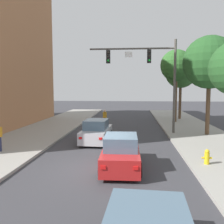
{
  "coord_description": "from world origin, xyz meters",
  "views": [
    {
      "loc": [
        1.32,
        -11.41,
        3.8
      ],
      "look_at": [
        -0.29,
        7.02,
        2.0
      ],
      "focal_mm": 39.79,
      "sensor_mm": 36.0,
      "label": 1
    }
  ],
  "objects_px": {
    "car_following_red": "(121,153)",
    "car_lead_silver": "(97,132)",
    "street_tree_second": "(210,63)",
    "fire_hydrant": "(207,157)",
    "street_tree_third": "(176,66)",
    "street_tree_farthest": "(181,73)",
    "traffic_signal_mast": "(150,68)",
    "pedestrian_crossing_road": "(105,117)"
  },
  "relations": [
    {
      "from": "car_following_red",
      "to": "car_lead_silver",
      "type": "bearing_deg",
      "value": 109.81
    },
    {
      "from": "street_tree_second",
      "to": "car_lead_silver",
      "type": "bearing_deg",
      "value": -161.12
    },
    {
      "from": "street_tree_second",
      "to": "fire_hydrant",
      "type": "bearing_deg",
      "value": -105.97
    },
    {
      "from": "car_lead_silver",
      "to": "car_following_red",
      "type": "bearing_deg",
      "value": -70.19
    },
    {
      "from": "street_tree_third",
      "to": "car_following_red",
      "type": "bearing_deg",
      "value": -107.97
    },
    {
      "from": "fire_hydrant",
      "to": "street_tree_farthest",
      "type": "relative_size",
      "value": 0.1
    },
    {
      "from": "traffic_signal_mast",
      "to": "street_tree_farthest",
      "type": "distance_m",
      "value": 10.4
    },
    {
      "from": "traffic_signal_mast",
      "to": "car_lead_silver",
      "type": "height_order",
      "value": "traffic_signal_mast"
    },
    {
      "from": "pedestrian_crossing_road",
      "to": "street_tree_second",
      "type": "distance_m",
      "value": 10.8
    },
    {
      "from": "traffic_signal_mast",
      "to": "car_following_red",
      "type": "distance_m",
      "value": 10.22
    },
    {
      "from": "traffic_signal_mast",
      "to": "pedestrian_crossing_road",
      "type": "height_order",
      "value": "traffic_signal_mast"
    },
    {
      "from": "pedestrian_crossing_road",
      "to": "traffic_signal_mast",
      "type": "bearing_deg",
      "value": -42.93
    },
    {
      "from": "street_tree_second",
      "to": "car_following_red",
      "type": "bearing_deg",
      "value": -127.21
    },
    {
      "from": "car_following_red",
      "to": "fire_hydrant",
      "type": "height_order",
      "value": "car_following_red"
    },
    {
      "from": "car_following_red",
      "to": "pedestrian_crossing_road",
      "type": "relative_size",
      "value": 2.61
    },
    {
      "from": "street_tree_second",
      "to": "street_tree_farthest",
      "type": "xyz_separation_m",
      "value": [
        -0.32,
        10.01,
        -0.16
      ]
    },
    {
      "from": "street_tree_second",
      "to": "street_tree_farthest",
      "type": "distance_m",
      "value": 10.02
    },
    {
      "from": "street_tree_second",
      "to": "street_tree_third",
      "type": "relative_size",
      "value": 0.99
    },
    {
      "from": "car_following_red",
      "to": "fire_hydrant",
      "type": "xyz_separation_m",
      "value": [
        4.12,
        0.48,
        -0.22
      ]
    },
    {
      "from": "fire_hydrant",
      "to": "street_tree_third",
      "type": "xyz_separation_m",
      "value": [
        0.96,
        15.16,
        5.62
      ]
    },
    {
      "from": "fire_hydrant",
      "to": "street_tree_second",
      "type": "distance_m",
      "value": 9.77
    },
    {
      "from": "traffic_signal_mast",
      "to": "street_tree_third",
      "type": "distance_m",
      "value": 7.49
    },
    {
      "from": "street_tree_second",
      "to": "street_tree_farthest",
      "type": "bearing_deg",
      "value": 91.83
    },
    {
      "from": "car_lead_silver",
      "to": "street_tree_third",
      "type": "relative_size",
      "value": 0.56
    },
    {
      "from": "traffic_signal_mast",
      "to": "car_following_red",
      "type": "xyz_separation_m",
      "value": [
        -1.87,
        -8.91,
        -4.64
      ]
    },
    {
      "from": "car_lead_silver",
      "to": "fire_hydrant",
      "type": "bearing_deg",
      "value": -39.67
    },
    {
      "from": "traffic_signal_mast",
      "to": "pedestrian_crossing_road",
      "type": "bearing_deg",
      "value": 137.07
    },
    {
      "from": "street_tree_second",
      "to": "street_tree_third",
      "type": "bearing_deg",
      "value": 100.31
    },
    {
      "from": "pedestrian_crossing_road",
      "to": "street_tree_third",
      "type": "xyz_separation_m",
      "value": [
        7.33,
        2.89,
        5.21
      ]
    },
    {
      "from": "car_following_red",
      "to": "pedestrian_crossing_road",
      "type": "bearing_deg",
      "value": 100.02
    },
    {
      "from": "traffic_signal_mast",
      "to": "street_tree_third",
      "type": "bearing_deg",
      "value": 64.58
    },
    {
      "from": "pedestrian_crossing_road",
      "to": "street_tree_second",
      "type": "xyz_separation_m",
      "value": [
        8.64,
        -4.33,
        4.83
      ]
    },
    {
      "from": "pedestrian_crossing_road",
      "to": "street_tree_second",
      "type": "relative_size",
      "value": 0.21
    },
    {
      "from": "pedestrian_crossing_road",
      "to": "street_tree_farthest",
      "type": "xyz_separation_m",
      "value": [
        8.32,
        5.68,
        4.66
      ]
    },
    {
      "from": "traffic_signal_mast",
      "to": "car_following_red",
      "type": "height_order",
      "value": "traffic_signal_mast"
    },
    {
      "from": "car_lead_silver",
      "to": "street_tree_farthest",
      "type": "bearing_deg",
      "value": 57.95
    },
    {
      "from": "car_following_red",
      "to": "fire_hydrant",
      "type": "bearing_deg",
      "value": 6.59
    },
    {
      "from": "car_lead_silver",
      "to": "street_tree_farthest",
      "type": "distance_m",
      "value": 15.95
    },
    {
      "from": "street_tree_second",
      "to": "street_tree_third",
      "type": "distance_m",
      "value": 7.35
    },
    {
      "from": "car_following_red",
      "to": "street_tree_third",
      "type": "height_order",
      "value": "street_tree_third"
    },
    {
      "from": "car_following_red",
      "to": "pedestrian_crossing_road",
      "type": "distance_m",
      "value": 12.94
    },
    {
      "from": "street_tree_second",
      "to": "street_tree_farthest",
      "type": "height_order",
      "value": "street_tree_second"
    }
  ]
}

